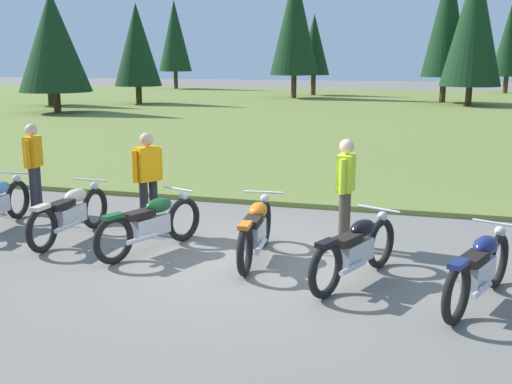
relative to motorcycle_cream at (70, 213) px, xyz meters
name	(u,v)px	position (x,y,z in m)	size (l,w,h in m)	color
ground_plane	(244,262)	(2.99, -0.33, -0.44)	(140.00, 140.00, 0.00)	slate
grass_moorland	(385,111)	(2.99, 25.05, -0.39)	(80.00, 44.00, 0.10)	olive
forest_treeline	(377,30)	(1.82, 31.29, 4.03)	(43.07, 27.98, 8.98)	#47331E
motorcycle_cream	(70,213)	(0.00, 0.00, 0.00)	(0.62, 2.10, 0.88)	black
motorcycle_british_green	(151,223)	(1.51, -0.23, 0.00)	(0.94, 1.99, 0.88)	black
motorcycle_orange	(256,229)	(3.10, -0.12, 0.00)	(0.62, 2.10, 0.88)	black
motorcycle_black	(356,249)	(4.60, -0.65, 0.00)	(0.97, 1.98, 0.88)	black
motorcycle_navy	(479,269)	(6.08, -1.01, 0.00)	(0.96, 1.98, 0.88)	black
rider_checking_bike	(148,177)	(1.04, 0.69, 0.51)	(0.39, 0.47, 1.67)	black
rider_with_back_turned	(346,187)	(4.25, 0.79, 0.51)	(0.25, 0.55, 1.67)	#4C4233
rider_near_row_end	(34,163)	(-1.58, 1.34, 0.51)	(0.29, 0.54, 1.67)	#2D2D38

